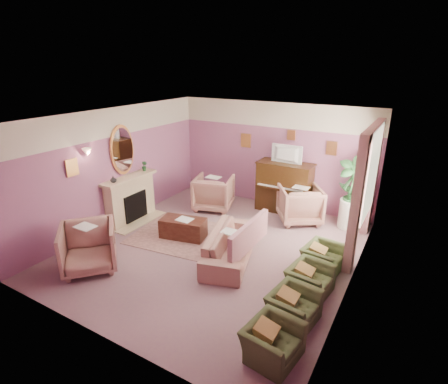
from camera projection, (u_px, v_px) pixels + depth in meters
The scene contains 48 objects.
floor at pixel (215, 249), 7.49m from camera, with size 5.50×6.00×0.01m, color #846169.
ceiling at pixel (214, 117), 6.51m from camera, with size 5.50×6.00×0.01m, color white.
wall_back at pixel (273, 155), 9.43m from camera, with size 5.50×0.02×2.80m, color #7F4E7A.
wall_front at pixel (94, 254), 4.57m from camera, with size 5.50×0.02×2.80m, color #7F4E7A.
wall_left at pixel (116, 168), 8.29m from camera, with size 0.02×6.00×2.80m, color #7F4E7A.
wall_right at pixel (358, 216), 5.70m from camera, with size 0.02×6.00×2.80m, color #7F4E7A.
picture_rail_band at pixel (275, 115), 9.04m from camera, with size 5.50×0.01×0.65m, color silver.
stripe_panel at pixel (367, 207), 6.88m from camera, with size 0.01×3.00×2.15m, color #A3B18D.
fireplace_surround at pixel (130, 200), 8.68m from camera, with size 0.30×1.40×1.10m, color beige.
fireplace_inset at pixel (134, 206), 8.68m from camera, with size 0.18×0.72×0.68m, color black.
fire_ember at pixel (136, 213), 8.73m from camera, with size 0.06×0.54×0.10m, color orange.
mantel_shelf at pixel (129, 178), 8.46m from camera, with size 0.40×1.55×0.07m, color beige.
hearth at pixel (138, 221), 8.77m from camera, with size 0.55×1.50×0.02m, color beige.
mirror_frame at pixel (122, 150), 8.29m from camera, with size 0.04×0.72×1.20m, color #DF9B4E.
mirror_glass at pixel (123, 150), 8.28m from camera, with size 0.01×0.60×1.06m, color white.
sconce_shade at pixel (87, 152), 7.34m from camera, with size 0.20×0.20×0.16m, color #FFBD97.
piano at pixel (284, 188), 9.20m from camera, with size 1.40×0.60×1.30m, color #341D0C.
piano_keyshelf at pixel (279, 189), 8.89m from camera, with size 1.30×0.12×0.06m, color #341D0C.
piano_keys at pixel (279, 188), 8.87m from camera, with size 1.20×0.08×0.02m, color white.
piano_top at pixel (286, 164), 8.97m from camera, with size 1.45×0.65×0.04m, color #341D0C.
television at pixel (286, 153), 8.82m from camera, with size 0.80×0.12×0.48m, color black.
print_back_left at pixel (246, 141), 9.66m from camera, with size 0.30×0.03×0.38m, color #DF9B4E.
print_back_right at pixel (332, 148), 8.53m from camera, with size 0.26×0.03×0.34m, color #DF9B4E.
print_back_mid at pixel (291, 135), 8.95m from camera, with size 0.22×0.03×0.26m, color #DF9B4E.
print_left_wall at pixel (72, 167), 7.19m from camera, with size 0.03×0.28×0.36m, color #DF9B4E.
window_blind at pixel (372, 173), 6.88m from camera, with size 0.03×1.40×1.80m, color beige.
curtain_left at pixel (356, 207), 6.31m from camera, with size 0.16×0.34×2.60m, color #B26F79.
curtain_right at pixel (372, 179), 7.80m from camera, with size 0.16×0.34×2.60m, color #B26F79.
pelmet at pixel (374, 129), 6.61m from camera, with size 0.16×2.20×0.16m, color #B26F79.
mantel_plant at pixel (144, 166), 8.84m from camera, with size 0.16×0.16×0.28m, color #265A2B.
mantel_vase at pixel (113, 179), 8.01m from camera, with size 0.16×0.16×0.16m, color silver.
area_rug at pixel (189, 236), 8.01m from camera, with size 2.50×1.80×0.01m, color #92655E.
coffee_table at pixel (183, 228), 7.91m from camera, with size 1.00×0.50×0.45m, color #421E14.
table_paper at pixel (185, 219), 7.81m from camera, with size 0.35×0.28×0.01m, color white.
sofa at pixel (231, 240), 7.01m from camera, with size 0.68×2.03×0.82m, color #A77567.
sofa_throw at pixel (249, 236), 6.76m from camera, with size 0.10×1.54×0.56m, color #B26F79.
floral_armchair_left at pixel (214, 191), 9.39m from camera, with size 0.97×0.97×1.01m, color #A77567.
floral_armchair_right at pixel (300, 202), 8.62m from camera, with size 0.97×0.97×1.01m, color #A77567.
floral_armchair_front at pixel (88, 245), 6.61m from camera, with size 0.97×0.97×1.01m, color #A77567.
olive_chair_a at pixel (273, 337), 4.64m from camera, with size 0.54×0.76×0.66m, color #47562D.
olive_chair_b at pixel (294, 302), 5.31m from camera, with size 0.54×0.76×0.66m, color #47562D.
olive_chair_c at pixel (310, 276), 5.97m from camera, with size 0.54×0.76×0.66m, color #47562D.
olive_chair_d at pixel (323, 254), 6.63m from camera, with size 0.54×0.76×0.66m, color #47562D.
side_table at pixel (350, 214), 8.36m from camera, with size 0.52×0.52×0.70m, color white.
side_plant_big at pixel (353, 193), 8.17m from camera, with size 0.30×0.30×0.34m, color #265A2B.
side_plant_small at pixel (357, 197), 8.05m from camera, with size 0.16×0.16×0.28m, color #265A2B.
palm_pot at pixel (348, 220), 8.44m from camera, with size 0.34×0.34×0.34m, color #A34E3D.
palm_plant at pixel (353, 185), 8.13m from camera, with size 0.76×0.76×1.44m, color #265A2B.
Camera 1 is at (3.48, -5.60, 3.76)m, focal length 28.00 mm.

